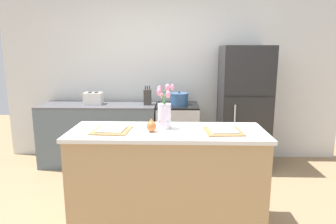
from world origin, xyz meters
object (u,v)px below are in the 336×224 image
Objects in this scene: plate_setting_left at (112,130)px; pear_figurine at (151,126)px; plate_setting_right at (223,131)px; flower_vase at (164,112)px; cooking_pot at (179,99)px; refrigerator at (244,108)px; stove_range at (177,135)px; knife_block at (148,97)px; toaster at (93,98)px.

pear_figurine is at bearing -2.42° from plate_setting_left.
pear_figurine is 0.65m from plate_setting_right.
cooking_pot is (0.15, 1.54, -0.11)m from flower_vase.
pear_figurine reaches higher than plate_setting_left.
refrigerator reaches higher than plate_setting_right.
pear_figurine reaches higher than plate_setting_right.
flower_vase is 1.55× the size of cooking_pot.
refrigerator is 2.27m from plate_setting_left.
refrigerator is 1.74m from plate_setting_right.
flower_vase is 1.19× the size of plate_setting_right.
pear_figurine is 1.69m from cooking_pot.
cooking_pot is at bearing 81.09° from pear_figurine.
pear_figurine reaches higher than stove_range.
flower_vase is 0.56m from plate_setting_right.
pear_figurine is at bearing -98.21° from stove_range.
plate_setting_right is (-0.54, -1.65, 0.09)m from refrigerator.
refrigerator reaches higher than pear_figurine.
plate_setting_left is at bearing 180.00° from plate_setting_right.
knife_block is at bearing -179.67° from cooking_pot.
toaster is 1.04× the size of cooking_pot.
pear_figurine is at bearing -83.32° from knife_block.
knife_block is (-0.46, -0.00, 0.03)m from cooking_pot.
flower_vase is 1.56m from cooking_pot.
plate_setting_right is 1.70m from cooking_pot.
stove_range is 2.60× the size of plate_setting_left.
plate_setting_right is (0.53, -0.11, -0.14)m from flower_vase.
refrigerator is 4.19× the size of flower_vase.
cooking_pot is (-0.93, 0.01, 0.12)m from refrigerator.
toaster is (-0.62, 1.66, 0.03)m from plate_setting_left.
stove_range is 2.18× the size of flower_vase.
cooking_pot is at bearing 25.45° from stove_range.
refrigerator reaches higher than flower_vase.
plate_setting_left is 1.25× the size of toaster.
plate_setting_right is 1.30× the size of cooking_pot.
refrigerator is 2.05m from pear_figurine.
flower_vase is 1.54× the size of knife_block.
refrigerator is at bearing 54.41° from pear_figurine.
plate_setting_right is at bearing 1.37° from pear_figurine.
toaster is at bearing 179.58° from refrigerator.
toaster is at bearing 110.55° from plate_setting_left.
plate_setting_left is at bearing -166.78° from flower_vase.
toaster is at bearing 120.51° from pear_figurine.
toaster is at bearing 134.50° from plate_setting_right.
flower_vase is 1.49× the size of toaster.
plate_setting_left and plate_setting_right have the same top height.
stove_range is 0.54m from cooking_pot.
pear_figurine is (-1.19, -1.66, 0.14)m from refrigerator.
refrigerator is at bearing 0.04° from stove_range.
flower_vase is (-1.08, -1.53, 0.24)m from refrigerator.
stove_range is at bearing -154.55° from cooking_pot.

